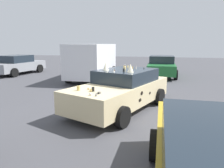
# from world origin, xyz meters

# --- Properties ---
(ground_plane) EXTENTS (60.00, 60.00, 0.00)m
(ground_plane) POSITION_xyz_m (0.00, 0.00, 0.00)
(ground_plane) COLOR #47474C
(art_car_decorated) EXTENTS (4.68, 3.12, 1.66)m
(art_car_decorated) POSITION_xyz_m (0.07, -0.03, 0.71)
(art_car_decorated) COLOR beige
(art_car_decorated) RESTS_ON ground
(parked_van_behind_right) EXTENTS (5.27, 2.51, 2.26)m
(parked_van_behind_right) POSITION_xyz_m (5.71, 3.10, 1.26)
(parked_van_behind_right) COLOR silver
(parked_van_behind_right) RESTS_ON ground
(parked_sedan_behind_left) EXTENTS (4.56, 2.16, 1.44)m
(parked_sedan_behind_left) POSITION_xyz_m (8.30, -1.14, 0.72)
(parked_sedan_behind_left) COLOR #1E602D
(parked_sedan_behind_left) RESTS_ON ground
(parked_sedan_near_right) EXTENTS (4.37, 2.36, 1.43)m
(parked_sedan_near_right) POSITION_xyz_m (6.49, 9.44, 0.72)
(parked_sedan_near_right) COLOR gray
(parked_sedan_near_right) RESTS_ON ground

